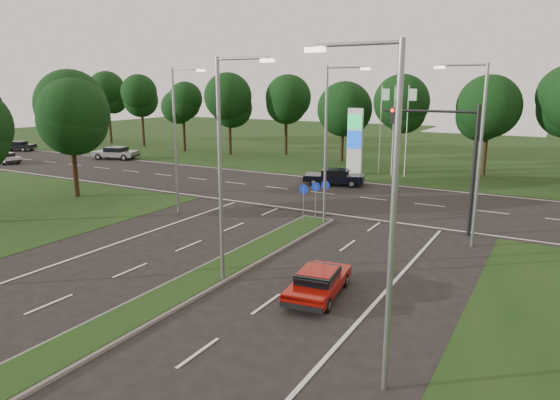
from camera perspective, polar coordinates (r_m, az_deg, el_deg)
The scene contains 19 objects.
ground at distance 17.65m, azimuth -20.65°, elevation -14.65°, with size 160.00×160.00×0.00m, color black.
verge_far at distance 66.37m, azimuth 18.66°, elevation 5.36°, with size 160.00×50.00×0.02m, color #163411.
cross_road at distance 36.79m, azimuth 9.12°, elevation 0.29°, with size 160.00×12.00×0.02m, color black.
median_kerb at distance 20.11m, azimuth -11.81°, elevation -10.40°, with size 2.00×26.00×0.12m, color slate.
streetlight_median_near at distance 19.64m, azimuth -6.42°, elevation 4.50°, with size 2.53×0.22×9.00m.
streetlight_median_far at distance 28.28m, azimuth 5.62°, elevation 7.06°, with size 2.53×0.22×9.00m.
streetlight_left_far at distance 31.63m, azimuth -11.64°, elevation 7.47°, with size 2.53×0.22×9.00m.
streetlight_right_far at distance 26.12m, azimuth 21.51°, elevation 5.76°, with size 2.53×0.22×9.00m.
streetlight_right_near at distance 12.58m, azimuth 12.00°, elevation -0.43°, with size 2.53×0.22×9.00m.
traffic_signal at distance 28.39m, azimuth 18.82°, elevation 5.60°, with size 5.10×0.42×7.00m.
median_signs at distance 29.58m, azimuth 4.02°, elevation 0.75°, with size 1.16×1.76×2.38m.
gas_pylon at distance 45.97m, azimuth 8.83°, elevation 6.84°, with size 5.80×1.26×8.00m.
tree_left_far at distance 38.50m, azimuth -22.76°, elevation 9.21°, with size 5.20×5.20×8.86m.
treeline_far at distance 51.16m, azimuth 15.94°, elevation 11.19°, with size 6.00×6.00×9.90m.
red_sedan at distance 19.44m, azimuth 4.41°, elevation -9.31°, with size 2.13×4.14×1.09m.
navy_sedan at distance 41.01m, azimuth 6.23°, elevation 2.68°, with size 5.13×3.20×1.31m.
far_car_a at distance 58.24m, azimuth -18.29°, elevation 5.16°, with size 5.19×3.44×1.38m.
far_car_b at distance 59.88m, azimuth -28.94°, elevation 4.26°, with size 4.09×2.23×1.12m.
far_car_c at distance 70.66m, azimuth -27.85°, elevation 5.50°, with size 4.58×3.33×1.21m.
Camera 1 is at (12.44, -9.71, 7.92)m, focal length 32.00 mm.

